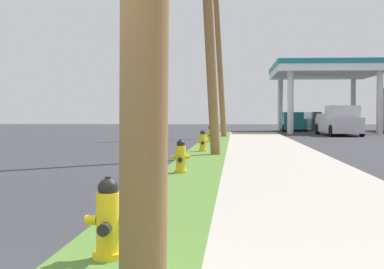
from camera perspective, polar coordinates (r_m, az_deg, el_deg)
The scene contains 10 objects.
fire_hydrant_nearest at distance 5.55m, azimuth -7.94°, elevation -8.28°, with size 0.42×0.38×0.74m.
fire_hydrant_second at distance 13.43m, azimuth -1.07°, elevation -2.24°, with size 0.42×0.38×0.74m.
fire_hydrant_third at distance 21.16m, azimuth 1.03°, elevation -0.71°, with size 0.42×0.37×0.74m.
fire_hydrant_fourth at distance 28.66m, azimuth 1.71°, elevation -0.01°, with size 0.42×0.37×0.74m.
fire_hydrant_fifth at distance 35.63m, azimuth 2.09°, elevation 0.38°, with size 0.42×0.38×0.74m.
utility_pole_midground at distance 19.42m, azimuth 1.52°, elevation 12.16°, with size 1.08×1.67×9.33m.
utility_pole_background at distance 34.93m, azimuth 2.61°, elevation 7.29°, with size 1.26×1.38×8.94m.
car_teal_by_near_pump at distance 51.03m, azimuth 9.47°, elevation 1.14°, with size 2.01×4.53×1.57m.
car_white_by_far_pump at distance 54.67m, azimuth 10.62°, elevation 1.18°, with size 2.24×4.63×1.57m.
truck_silver_at_forecourt at distance 40.72m, azimuth 13.73°, elevation 1.18°, with size 2.44×5.52×1.97m.
Camera 1 is at (1.68, -3.35, 1.43)m, focal length 56.37 mm.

